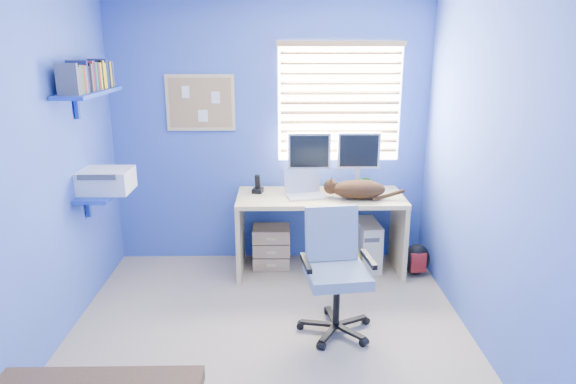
{
  "coord_description": "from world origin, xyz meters",
  "views": [
    {
      "loc": [
        0.08,
        -3.25,
        2.08
      ],
      "look_at": [
        0.15,
        0.65,
        0.95
      ],
      "focal_mm": 32.0,
      "sensor_mm": 36.0,
      "label": 1
    }
  ],
  "objects_px": {
    "cat": "(359,189)",
    "office_chair": "(335,287)",
    "desk": "(320,233)",
    "tower_pc": "(367,244)",
    "laptop": "(305,185)"
  },
  "relations": [
    {
      "from": "cat",
      "to": "office_chair",
      "type": "height_order",
      "value": "office_chair"
    },
    {
      "from": "desk",
      "to": "tower_pc",
      "type": "height_order",
      "value": "desk"
    },
    {
      "from": "laptop",
      "to": "office_chair",
      "type": "bearing_deg",
      "value": -91.54
    },
    {
      "from": "cat",
      "to": "office_chair",
      "type": "bearing_deg",
      "value": -96.97
    },
    {
      "from": "laptop",
      "to": "tower_pc",
      "type": "height_order",
      "value": "laptop"
    },
    {
      "from": "laptop",
      "to": "cat",
      "type": "bearing_deg",
      "value": -18.21
    },
    {
      "from": "office_chair",
      "to": "tower_pc",
      "type": "bearing_deg",
      "value": 68.97
    },
    {
      "from": "laptop",
      "to": "tower_pc",
      "type": "distance_m",
      "value": 0.88
    },
    {
      "from": "cat",
      "to": "office_chair",
      "type": "xyz_separation_m",
      "value": [
        -0.3,
        -0.95,
        -0.48
      ]
    },
    {
      "from": "desk",
      "to": "cat",
      "type": "xyz_separation_m",
      "value": [
        0.34,
        -0.1,
        0.45
      ]
    },
    {
      "from": "laptop",
      "to": "office_chair",
      "type": "relative_size",
      "value": 0.36
    },
    {
      "from": "tower_pc",
      "to": "desk",
      "type": "bearing_deg",
      "value": -175.45
    },
    {
      "from": "desk",
      "to": "office_chair",
      "type": "xyz_separation_m",
      "value": [
        0.04,
        -1.05,
        -0.03
      ]
    },
    {
      "from": "cat",
      "to": "tower_pc",
      "type": "height_order",
      "value": "cat"
    },
    {
      "from": "desk",
      "to": "tower_pc",
      "type": "relative_size",
      "value": 3.39
    }
  ]
}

